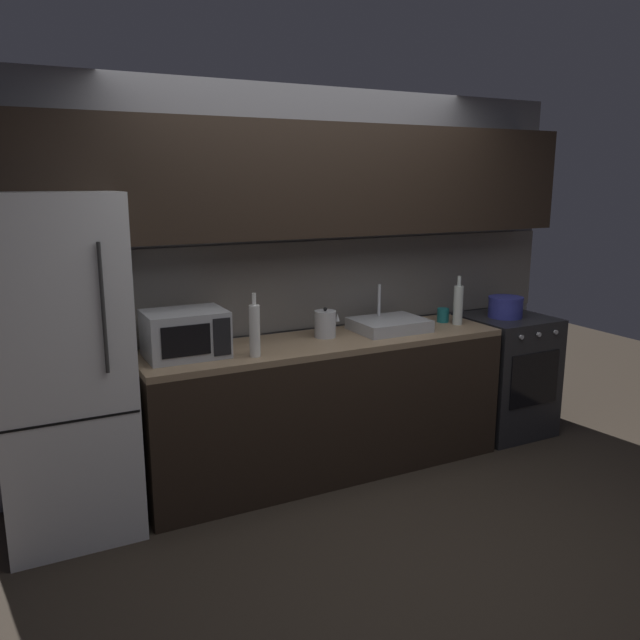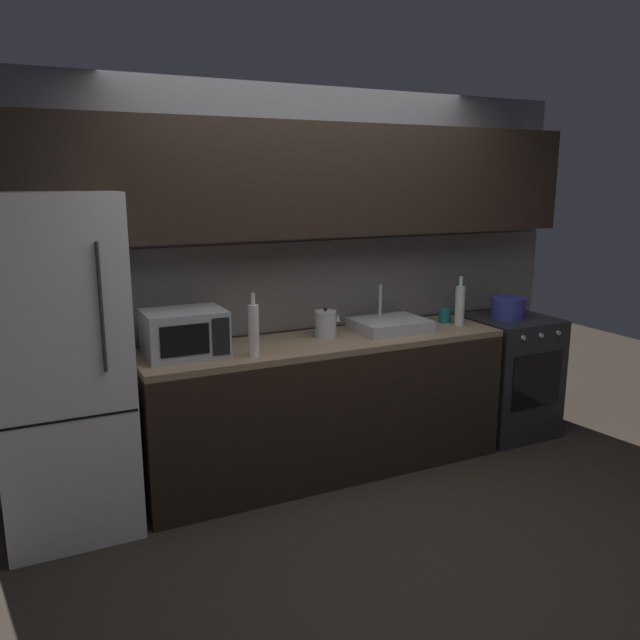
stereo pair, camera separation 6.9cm
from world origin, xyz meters
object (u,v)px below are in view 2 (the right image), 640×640
at_px(refrigerator, 61,367).
at_px(mug_teal, 445,316).
at_px(wine_bottle_clear, 460,305).
at_px(wine_bottle_white, 254,330).
at_px(cooking_pot, 508,308).
at_px(microwave, 185,333).
at_px(kettle, 326,324).
at_px(oven_range, 507,375).

height_order(refrigerator, mug_teal, refrigerator).
relative_size(wine_bottle_clear, mug_teal, 3.45).
distance_m(wine_bottle_white, cooking_pot, 2.07).
xyz_separation_m(refrigerator, microwave, (0.68, 0.02, 0.11)).
xyz_separation_m(kettle, wine_bottle_clear, (1.01, -0.09, 0.06)).
relative_size(microwave, wine_bottle_clear, 1.33).
relative_size(microwave, cooking_pot, 1.80).
distance_m(microwave, cooking_pot, 2.42).
height_order(mug_teal, cooking_pot, cooking_pot).
distance_m(kettle, wine_bottle_white, 0.63).
distance_m(wine_bottle_clear, cooking_pot, 0.48).
xyz_separation_m(refrigerator, cooking_pot, (3.10, 0.00, 0.05)).
bearing_deg(refrigerator, cooking_pot, 0.00).
distance_m(oven_range, kettle, 1.61).
bearing_deg(mug_teal, wine_bottle_white, -171.04).
relative_size(mug_teal, cooking_pot, 0.39).
relative_size(microwave, mug_teal, 4.58).
relative_size(oven_range, mug_teal, 8.96).
bearing_deg(oven_range, microwave, 179.54).
distance_m(oven_range, cooking_pot, 0.53).
xyz_separation_m(oven_range, cooking_pot, (-0.03, 0.00, 0.53)).
height_order(refrigerator, wine_bottle_white, refrigerator).
relative_size(oven_range, wine_bottle_clear, 2.60).
height_order(oven_range, cooking_pot, cooking_pot).
relative_size(oven_range, microwave, 1.96).
xyz_separation_m(microwave, wine_bottle_white, (0.36, -0.18, 0.02)).
height_order(oven_range, microwave, microwave).
height_order(kettle, mug_teal, kettle).
distance_m(refrigerator, microwave, 0.69).
xyz_separation_m(wine_bottle_white, cooking_pot, (2.06, 0.17, -0.08)).
relative_size(refrigerator, cooking_pot, 7.24).
xyz_separation_m(wine_bottle_white, wine_bottle_clear, (1.59, 0.14, -0.01)).
relative_size(oven_range, cooking_pot, 3.52).
bearing_deg(cooking_pot, mug_teal, 171.60).
bearing_deg(refrigerator, kettle, 2.25).
height_order(microwave, cooking_pot, microwave).
height_order(wine_bottle_white, cooking_pot, wine_bottle_white).
bearing_deg(mug_teal, refrigerator, -178.30).
bearing_deg(kettle, mug_teal, 0.78).
distance_m(oven_range, wine_bottle_clear, 0.78).
height_order(refrigerator, microwave, refrigerator).
bearing_deg(kettle, wine_bottle_clear, -5.38).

